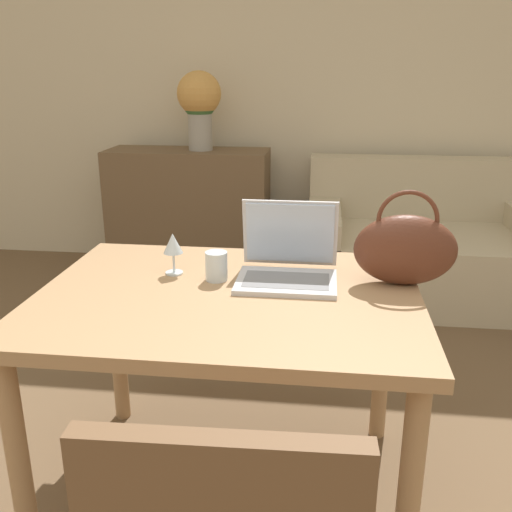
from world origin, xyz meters
name	(u,v)px	position (x,y,z in m)	size (l,w,h in m)	color
wall_back	(292,72)	(0.00, 3.24, 1.35)	(10.00, 0.06, 2.70)	beige
dining_table	(229,320)	(-0.02, 0.75, 0.64)	(1.16, 0.88, 0.73)	#A87F56
couch	(422,251)	(0.88, 2.69, 0.28)	(1.45, 0.93, 0.82)	#C1B293
sideboard	(189,213)	(-0.67, 2.89, 0.43)	(1.08, 0.40, 0.86)	brown
laptop	(288,258)	(0.15, 0.90, 0.80)	(0.31, 0.28, 0.24)	silver
drinking_glass	(216,266)	(-0.08, 0.85, 0.78)	(0.07, 0.07, 0.09)	silver
wine_glass	(173,246)	(-0.23, 0.89, 0.83)	(0.06, 0.06, 0.14)	silver
handbag	(405,249)	(0.51, 0.88, 0.85)	(0.32, 0.13, 0.30)	#592D1E
flower_vase	(199,102)	(-0.57, 2.90, 1.17)	(0.29, 0.29, 0.50)	#9E998E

